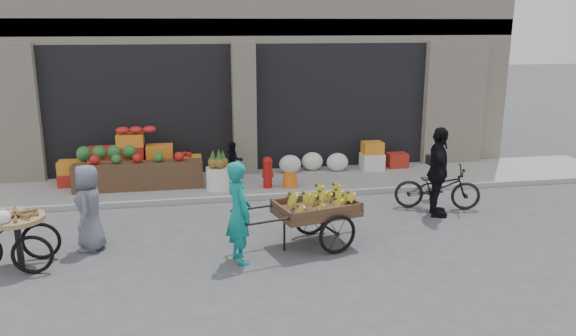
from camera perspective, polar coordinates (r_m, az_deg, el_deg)
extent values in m
plane|color=#424244|center=(9.29, -1.01, -8.90)|extent=(80.00, 80.00, 0.00)
cube|color=gray|center=(13.10, -3.93, -1.63)|extent=(18.00, 2.20, 0.12)
cube|color=beige|center=(16.68, -5.79, 13.75)|extent=(14.00, 6.00, 7.00)
cube|color=gray|center=(13.84, -4.80, 14.06)|extent=(14.00, 0.30, 0.40)
cube|color=black|center=(14.60, -14.66, 6.06)|extent=(4.40, 1.60, 3.10)
cube|color=black|center=(15.06, 4.59, 6.72)|extent=(4.40, 1.60, 3.10)
cube|color=beige|center=(13.78, -4.55, 6.01)|extent=(0.55, 0.80, 3.22)
cube|color=brown|center=(12.84, -14.92, -0.77)|extent=(2.80, 0.45, 0.60)
sphere|color=#1E5923|center=(13.30, -17.90, 1.49)|extent=(0.34, 0.34, 0.34)
cylinder|color=silver|center=(12.48, -7.12, -1.05)|extent=(0.52, 0.52, 0.50)
cylinder|color=#A5140F|center=(12.53, -2.08, -0.75)|extent=(0.20, 0.20, 0.56)
sphere|color=#A5140F|center=(12.45, -2.09, 0.68)|extent=(0.22, 0.22, 0.22)
cylinder|color=orange|center=(12.59, 0.21, -1.27)|extent=(0.32, 0.32, 0.30)
ellipsoid|color=silver|center=(13.88, 2.65, 0.50)|extent=(1.70, 0.60, 0.44)
imported|color=black|center=(13.03, -5.55, 0.63)|extent=(0.51, 0.43, 0.93)
cube|color=brown|center=(9.51, 2.88, -4.37)|extent=(1.51, 1.17, 0.12)
torus|color=black|center=(9.28, 5.04, -6.73)|extent=(0.67, 0.22, 0.67)
torus|color=black|center=(10.06, 2.37, -4.96)|extent=(0.67, 0.22, 0.67)
cylinder|color=black|center=(9.38, -0.38, -6.81)|extent=(0.05, 0.05, 0.56)
imported|color=#107E78|center=(8.82, -5.02, -4.50)|extent=(0.55, 0.69, 1.65)
cylinder|color=#9E7F51|center=(9.52, -25.91, -4.67)|extent=(0.85, 0.85, 0.07)
cube|color=black|center=(9.65, -25.65, -6.92)|extent=(0.08, 0.08, 0.80)
torus|color=black|center=(9.37, -24.52, -8.02)|extent=(0.62, 0.07, 0.62)
torus|color=black|center=(9.87, -23.79, -6.80)|extent=(0.62, 0.07, 0.62)
imported|color=slate|center=(9.86, -19.56, -3.82)|extent=(0.51, 0.74, 1.46)
imported|color=black|center=(11.82, 14.94, -1.91)|extent=(1.81, 1.07, 0.90)
imported|color=black|center=(11.28, 15.01, -0.41)|extent=(0.71, 1.12, 1.77)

